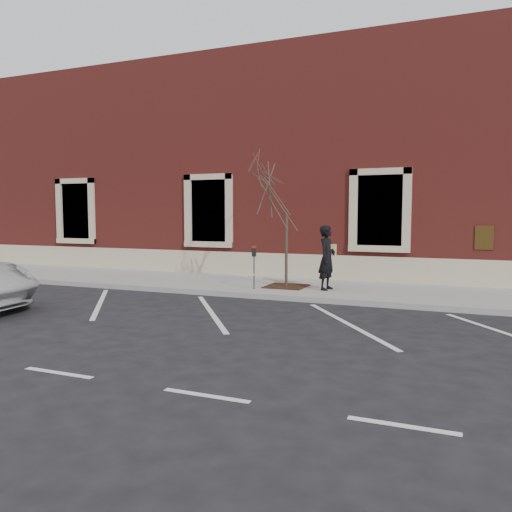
% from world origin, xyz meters
% --- Properties ---
extents(ground, '(120.00, 120.00, 0.00)m').
position_xyz_m(ground, '(0.00, 0.00, 0.00)').
color(ground, '#28282B').
rests_on(ground, ground).
extents(sidewalk_near, '(40.00, 3.50, 0.15)m').
position_xyz_m(sidewalk_near, '(0.00, 1.75, 0.07)').
color(sidewalk_near, '#A8A69E').
rests_on(sidewalk_near, ground).
extents(curb_near, '(40.00, 0.12, 0.15)m').
position_xyz_m(curb_near, '(0.00, -0.05, 0.07)').
color(curb_near, '#9E9E99').
rests_on(curb_near, ground).
extents(parking_stripes, '(28.00, 4.40, 0.01)m').
position_xyz_m(parking_stripes, '(0.00, -2.20, 0.00)').
color(parking_stripes, silver).
rests_on(parking_stripes, ground).
extents(building_civic, '(40.00, 8.62, 8.00)m').
position_xyz_m(building_civic, '(0.00, 7.74, 4.00)').
color(building_civic, maroon).
rests_on(building_civic, ground).
extents(man, '(0.54, 0.73, 1.82)m').
position_xyz_m(man, '(1.89, 1.26, 1.06)').
color(man, black).
rests_on(man, sidewalk_near).
extents(parking_meter, '(0.11, 0.09, 1.23)m').
position_xyz_m(parking_meter, '(-0.06, 0.61, 1.01)').
color(parking_meter, '#595B60').
rests_on(parking_meter, sidewalk_near).
extents(tree_grate, '(1.15, 1.15, 0.03)m').
position_xyz_m(tree_grate, '(0.64, 1.38, 0.16)').
color(tree_grate, '#3C2513').
rests_on(tree_grate, sidewalk_near).
extents(sapling, '(2.35, 2.35, 3.92)m').
position_xyz_m(sapling, '(0.64, 1.38, 2.89)').
color(sapling, '#45372A').
rests_on(sapling, sidewalk_near).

